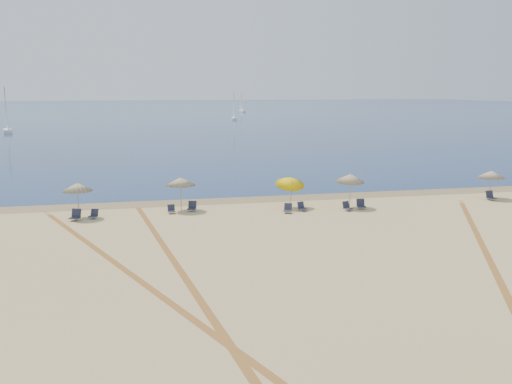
# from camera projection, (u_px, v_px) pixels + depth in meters

# --- Properties ---
(ground) EXTENTS (160.00, 160.00, 0.00)m
(ground) POSITION_uv_depth(u_px,v_px,m) (374.00, 325.00, 20.34)
(ground) COLOR tan
(ground) RESTS_ON ground
(ocean) EXTENTS (500.00, 500.00, 0.00)m
(ocean) POSITION_uv_depth(u_px,v_px,m) (152.00, 109.00, 236.53)
(ocean) COLOR #0C2151
(ocean) RESTS_ON ground
(wet_sand) EXTENTS (500.00, 500.00, 0.00)m
(wet_sand) POSITION_uv_depth(u_px,v_px,m) (245.00, 199.00, 43.40)
(wet_sand) COLOR olive
(wet_sand) RESTS_ON ground
(umbrella_1) EXTENTS (1.97, 1.97, 2.44)m
(umbrella_1) POSITION_uv_depth(u_px,v_px,m) (77.00, 187.00, 36.71)
(umbrella_1) COLOR gray
(umbrella_1) RESTS_ON ground
(umbrella_2) EXTENTS (2.08, 2.08, 2.43)m
(umbrella_2) POSITION_uv_depth(u_px,v_px,m) (181.00, 181.00, 39.00)
(umbrella_2) COLOR gray
(umbrella_2) RESTS_ON ground
(umbrella_3) EXTENTS (2.07, 2.14, 2.57)m
(umbrella_3) POSITION_uv_depth(u_px,v_px,m) (290.00, 181.00, 39.91)
(umbrella_3) COLOR gray
(umbrella_3) RESTS_ON ground
(umbrella_4) EXTENTS (2.02, 2.07, 2.57)m
(umbrella_4) POSITION_uv_depth(u_px,v_px,m) (350.00, 178.00, 39.91)
(umbrella_4) COLOR gray
(umbrella_4) RESTS_ON ground
(umbrella_5) EXTENTS (2.10, 2.10, 2.27)m
(umbrella_5) POSITION_uv_depth(u_px,v_px,m) (491.00, 174.00, 43.31)
(umbrella_5) COLOR gray
(umbrella_5) RESTS_ON ground
(chair_1) EXTENTS (0.79, 0.86, 0.74)m
(chair_1) POSITION_uv_depth(u_px,v_px,m) (76.00, 215.00, 36.44)
(chair_1) COLOR #1C1F2D
(chair_1) RESTS_ON ground
(chair_2) EXTENTS (0.71, 0.75, 0.62)m
(chair_2) POSITION_uv_depth(u_px,v_px,m) (94.00, 214.00, 36.97)
(chair_2) COLOR #1C1F2D
(chair_2) RESTS_ON ground
(chair_3) EXTENTS (0.52, 0.60, 0.59)m
(chair_3) POSITION_uv_depth(u_px,v_px,m) (171.00, 210.00, 38.52)
(chair_3) COLOR #1C1F2D
(chair_3) RESTS_ON ground
(chair_4) EXTENTS (0.73, 0.80, 0.69)m
(chair_4) POSITION_uv_depth(u_px,v_px,m) (192.00, 207.00, 39.25)
(chair_4) COLOR #1C1F2D
(chair_4) RESTS_ON ground
(chair_5) EXTENTS (0.74, 0.79, 0.65)m
(chair_5) POSITION_uv_depth(u_px,v_px,m) (288.00, 209.00, 38.67)
(chair_5) COLOR #1C1F2D
(chair_5) RESTS_ON ground
(chair_6) EXTENTS (0.72, 0.77, 0.63)m
(chair_6) POSITION_uv_depth(u_px,v_px,m) (302.00, 207.00, 39.28)
(chair_6) COLOR #1C1F2D
(chair_6) RESTS_ON ground
(chair_7) EXTENTS (0.70, 0.76, 0.64)m
(chair_7) POSITION_uv_depth(u_px,v_px,m) (347.00, 207.00, 39.37)
(chair_7) COLOR #1C1F2D
(chair_7) RESTS_ON ground
(chair_8) EXTENTS (0.65, 0.74, 0.69)m
(chair_8) POSITION_uv_depth(u_px,v_px,m) (361.00, 204.00, 40.02)
(chair_8) COLOR #1C1F2D
(chair_8) RESTS_ON ground
(chair_9) EXTENTS (0.60, 0.70, 0.71)m
(chair_9) POSITION_uv_depth(u_px,v_px,m) (491.00, 196.00, 43.11)
(chair_9) COLOR #1C1F2D
(chair_9) RESTS_ON ground
(sailboat_0) EXTENTS (1.87, 5.29, 7.71)m
(sailboat_0) POSITION_uv_depth(u_px,v_px,m) (234.00, 111.00, 156.36)
(sailboat_0) COLOR white
(sailboat_0) RESTS_ON ocean
(sailboat_1) EXTENTS (2.78, 6.15, 8.87)m
(sailboat_1) POSITION_uv_depth(u_px,v_px,m) (7.00, 119.00, 109.74)
(sailboat_1) COLOR white
(sailboat_1) RESTS_ON ocean
(sailboat_2) EXTENTS (2.27, 4.74, 6.84)m
(sailboat_2) POSITION_uv_depth(u_px,v_px,m) (241.00, 106.00, 207.71)
(sailboat_2) COLOR white
(sailboat_2) RESTS_ON ocean
(tire_tracks) EXTENTS (55.97, 39.82, 0.00)m
(tire_tracks) POSITION_uv_depth(u_px,v_px,m) (264.00, 259.00, 28.19)
(tire_tracks) COLOR tan
(tire_tracks) RESTS_ON ground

